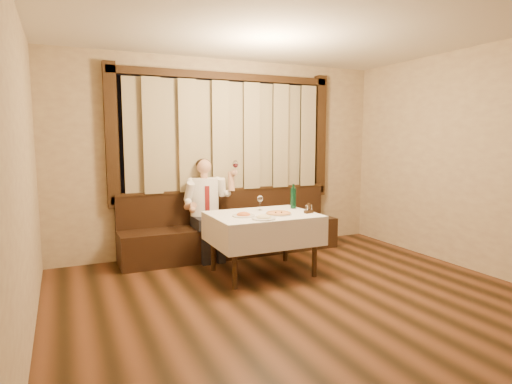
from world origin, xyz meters
name	(u,v)px	position (x,y,z in m)	size (l,w,h in m)	color
room	(293,155)	(0.00, 0.97, 1.50)	(5.01, 6.01, 2.81)	black
banquette	(233,233)	(0.00, 2.72, 0.31)	(3.20, 0.61, 0.94)	black
dining_table	(263,222)	(0.00, 1.70, 0.65)	(1.27, 0.97, 0.76)	black
pizza	(278,213)	(0.15, 1.57, 0.77)	(0.32, 0.32, 0.03)	white
pasta_red	(243,213)	(-0.29, 1.63, 0.79)	(0.27, 0.27, 0.09)	white
pasta_cream	(264,216)	(-0.14, 1.37, 0.79)	(0.28, 0.28, 0.09)	white
green_bottle	(293,198)	(0.53, 1.89, 0.90)	(0.07, 0.07, 0.34)	#115230
table_wine_glass	(260,199)	(0.07, 1.92, 0.90)	(0.07, 0.07, 0.20)	white
cruet_caddy	(309,210)	(0.53, 1.50, 0.80)	(0.12, 0.07, 0.12)	black
seated_man	(207,201)	(-0.42, 2.63, 0.81)	(0.76, 0.57, 1.39)	black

